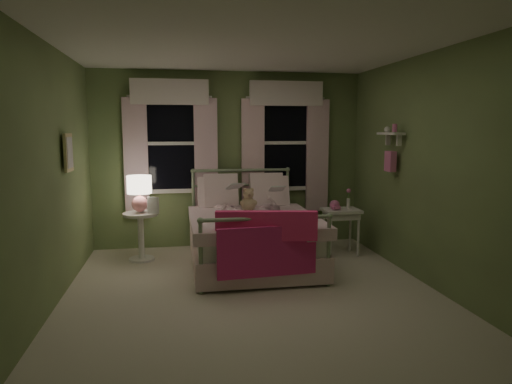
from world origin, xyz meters
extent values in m
plane|color=beige|center=(0.00, 0.00, 0.00)|extent=(4.20, 4.20, 0.00)
plane|color=white|center=(0.00, 0.00, 2.60)|extent=(4.20, 4.20, 0.00)
plane|color=#7B985B|center=(0.00, 2.10, 1.30)|extent=(4.00, 0.00, 4.00)
plane|color=#7B985B|center=(0.00, -2.10, 1.30)|extent=(4.00, 0.00, 4.00)
plane|color=#7B985B|center=(-2.00, 0.00, 1.30)|extent=(0.00, 4.20, 4.20)
plane|color=#7B985B|center=(2.00, 0.00, 1.30)|extent=(0.00, 4.20, 4.20)
cube|color=white|center=(0.16, 1.00, 0.42)|extent=(1.44, 1.94, 0.26)
cube|color=white|center=(0.16, 1.00, 0.18)|extent=(1.54, 2.02, 0.30)
cube|color=white|center=(0.16, 0.85, 0.60)|extent=(1.58, 1.75, 0.14)
cylinder|color=#9EB793|center=(-0.53, 1.00, 0.30)|extent=(0.04, 1.90, 0.04)
cylinder|color=#9EB793|center=(0.85, 1.00, 0.30)|extent=(0.04, 1.90, 0.04)
cylinder|color=#9EB793|center=(-0.55, 1.97, 0.57)|extent=(0.04, 0.04, 1.15)
cylinder|color=#9EB793|center=(0.87, 1.97, 0.57)|extent=(0.04, 0.04, 1.15)
sphere|color=#9EB793|center=(-0.55, 1.97, 1.15)|extent=(0.07, 0.07, 0.07)
sphere|color=#9EB793|center=(0.87, 1.97, 1.15)|extent=(0.07, 0.07, 0.07)
cylinder|color=#9EB793|center=(0.16, 1.97, 1.15)|extent=(1.42, 0.04, 0.04)
cylinder|color=#9EB793|center=(0.16, 1.97, 0.93)|extent=(1.38, 0.03, 0.03)
cylinder|color=#9EB793|center=(-0.55, 0.03, 0.40)|extent=(0.04, 0.04, 0.80)
cylinder|color=#9EB793|center=(0.87, 0.03, 0.40)|extent=(0.04, 0.04, 0.80)
sphere|color=#9EB793|center=(-0.55, 0.03, 0.80)|extent=(0.07, 0.07, 0.07)
sphere|color=#9EB793|center=(0.87, 0.03, 0.80)|extent=(0.07, 0.07, 0.07)
cylinder|color=#9EB793|center=(0.16, 0.03, 0.80)|extent=(1.42, 0.04, 0.04)
cube|color=white|center=(-0.22, 1.70, 0.80)|extent=(0.55, 0.32, 0.57)
cube|color=white|center=(0.54, 1.70, 0.80)|extent=(0.55, 0.32, 0.57)
cube|color=white|center=(-0.17, 1.70, 0.88)|extent=(0.48, 0.30, 0.51)
cube|color=white|center=(0.49, 1.70, 0.88)|extent=(0.48, 0.30, 0.51)
cube|color=#FF3178|center=(0.16, 0.03, 0.72)|extent=(1.10, 0.29, 0.32)
cube|color=#DE2B7A|center=(0.16, -0.04, 0.45)|extent=(1.10, 0.13, 0.55)
imported|color=#F7D1DD|center=(-0.12, 1.45, 0.97)|extent=(0.34, 0.28, 0.79)
imported|color=#F7D1DD|center=(0.44, 1.45, 0.90)|extent=(0.37, 0.31, 0.67)
imported|color=beige|center=(-0.12, 1.20, 0.96)|extent=(0.22, 0.15, 0.26)
imported|color=beige|center=(0.44, 1.20, 0.92)|extent=(0.20, 0.12, 0.26)
sphere|color=tan|center=(0.16, 1.30, 0.75)|extent=(0.20, 0.20, 0.20)
sphere|color=tan|center=(0.16, 1.28, 0.89)|extent=(0.14, 0.14, 0.14)
sphere|color=tan|center=(0.12, 1.28, 0.95)|extent=(0.06, 0.06, 0.06)
sphere|color=tan|center=(0.21, 1.28, 0.95)|extent=(0.06, 0.06, 0.06)
sphere|color=tan|center=(0.08, 1.27, 0.77)|extent=(0.08, 0.08, 0.08)
sphere|color=tan|center=(0.24, 1.27, 0.77)|extent=(0.08, 0.08, 0.08)
sphere|color=#8C6B51|center=(0.16, 1.23, 0.89)|extent=(0.05, 0.05, 0.05)
cylinder|color=white|center=(-1.27, 1.45, 0.63)|extent=(0.46, 0.46, 0.04)
cylinder|color=white|center=(-1.27, 1.45, 0.32)|extent=(0.08, 0.08, 0.60)
cylinder|color=white|center=(-1.27, 1.45, 0.01)|extent=(0.34, 0.34, 0.03)
sphere|color=pink|center=(-1.27, 1.45, 0.77)|extent=(0.21, 0.21, 0.21)
cylinder|color=pink|center=(-1.27, 1.45, 0.89)|extent=(0.03, 0.03, 0.13)
cylinder|color=#FFEAC6|center=(-1.27, 1.45, 1.03)|extent=(0.32, 0.32, 0.24)
imported|color=beige|center=(-1.17, 1.37, 0.66)|extent=(0.24, 0.27, 0.02)
cube|color=white|center=(1.47, 1.26, 0.63)|extent=(0.50, 0.40, 0.04)
cube|color=white|center=(1.47, 1.26, 0.56)|extent=(0.44, 0.34, 0.08)
cylinder|color=white|center=(1.27, 1.11, 0.31)|extent=(0.04, 0.04, 0.60)
cylinder|color=white|center=(1.67, 1.11, 0.31)|extent=(0.04, 0.04, 0.60)
cylinder|color=white|center=(1.27, 1.41, 0.31)|extent=(0.04, 0.04, 0.60)
cylinder|color=white|center=(1.67, 1.41, 0.31)|extent=(0.04, 0.04, 0.60)
sphere|color=pink|center=(1.37, 1.26, 0.71)|extent=(0.14, 0.14, 0.14)
cube|color=pink|center=(1.37, 1.17, 0.69)|extent=(0.11, 0.06, 0.04)
cylinder|color=white|center=(1.59, 1.31, 0.72)|extent=(0.05, 0.05, 0.14)
cylinder|color=#4C7F3F|center=(1.59, 1.31, 0.83)|extent=(0.01, 0.01, 0.12)
sphere|color=pink|center=(1.59, 1.31, 0.90)|extent=(0.06, 0.06, 0.06)
cube|color=black|center=(-0.85, 2.08, 1.55)|extent=(0.76, 0.02, 1.35)
cube|color=white|center=(-0.85, 2.06, 2.25)|extent=(0.84, 0.05, 0.06)
cube|color=white|center=(-0.85, 2.06, 0.85)|extent=(0.84, 0.05, 0.06)
cube|color=white|center=(-1.25, 2.06, 1.55)|extent=(0.06, 0.05, 1.40)
cube|color=white|center=(-0.45, 2.06, 1.55)|extent=(0.06, 0.05, 1.40)
cube|color=white|center=(-0.85, 2.06, 1.55)|extent=(0.76, 0.04, 0.05)
cube|color=silver|center=(-1.35, 2.02, 1.35)|extent=(0.34, 0.06, 1.70)
cube|color=silver|center=(-0.35, 2.02, 1.35)|extent=(0.34, 0.06, 1.70)
cube|color=white|center=(-0.85, 2.00, 2.28)|extent=(1.10, 0.08, 0.36)
cylinder|color=white|center=(-0.85, 2.04, 2.22)|extent=(1.20, 0.03, 0.03)
cube|color=black|center=(0.85, 2.08, 1.55)|extent=(0.76, 0.02, 1.35)
cube|color=white|center=(0.85, 2.06, 2.25)|extent=(0.84, 0.05, 0.06)
cube|color=white|center=(0.85, 2.06, 0.85)|extent=(0.84, 0.05, 0.06)
cube|color=white|center=(0.45, 2.06, 1.55)|extent=(0.06, 0.05, 1.40)
cube|color=white|center=(1.25, 2.06, 1.55)|extent=(0.06, 0.05, 1.40)
cube|color=white|center=(0.85, 2.06, 1.55)|extent=(0.76, 0.04, 0.05)
cube|color=white|center=(0.35, 2.02, 1.35)|extent=(0.34, 0.06, 1.70)
cube|color=white|center=(1.35, 2.02, 1.35)|extent=(0.34, 0.06, 1.70)
cube|color=white|center=(0.85, 2.00, 2.28)|extent=(1.10, 0.08, 0.36)
cylinder|color=white|center=(0.85, 2.04, 2.22)|extent=(1.20, 0.03, 0.03)
cube|color=white|center=(1.89, 0.70, 1.70)|extent=(0.15, 0.50, 0.03)
cube|color=white|center=(1.93, 0.55, 1.62)|extent=(0.06, 0.03, 0.14)
cube|color=white|center=(1.93, 0.85, 1.62)|extent=(0.06, 0.03, 0.14)
cylinder|color=pink|center=(1.89, 0.60, 1.77)|extent=(0.06, 0.06, 0.10)
sphere|color=white|center=(1.89, 0.80, 1.75)|extent=(0.08, 0.08, 0.08)
cube|color=pink|center=(1.90, 0.70, 1.35)|extent=(0.08, 0.18, 0.26)
cube|color=beige|center=(-1.95, 0.60, 1.50)|extent=(0.03, 0.32, 0.42)
cube|color=silver|center=(-1.94, 0.60, 1.50)|extent=(0.01, 0.25, 0.34)
camera|label=1|loc=(-0.78, -4.71, 1.76)|focal=32.00mm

